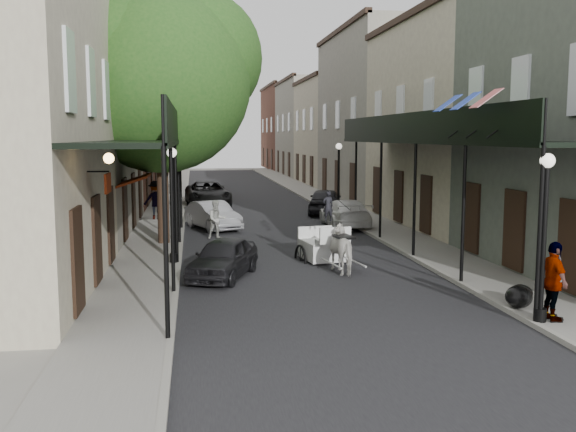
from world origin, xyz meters
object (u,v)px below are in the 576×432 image
object	(u,v)px
lamppost_right_far	(339,177)
car_right_near	(345,213)
horse	(345,249)
car_left_mid	(213,215)
car_left_far	(208,194)
car_left_near	(223,258)
tree_far	(178,108)
tree_near	(171,75)
lamppost_left	(173,203)
car_right_far	(325,201)
carriage	(319,232)
pedestrian_sidewalk_left	(156,200)
lamppost_right_near	(544,235)
pedestrian_walking	(217,219)
pedestrian_sidewalk_right	(554,282)

from	to	relation	value
lamppost_right_far	car_right_near	world-z (taller)	lamppost_right_far
horse	car_left_mid	distance (m)	10.64
car_right_near	car_left_far	bearing A→B (deg)	-57.65
lamppost_right_far	car_left_mid	world-z (taller)	lamppost_right_far
horse	car_left_near	xyz separation A→B (m)	(-3.75, -0.19, -0.13)
car_right_near	tree_far	bearing A→B (deg)	-51.76
tree_near	lamppost_left	size ratio (longest dim) A/B	2.60
tree_near	car_left_near	distance (m)	8.68
car_left_mid	car_right_far	world-z (taller)	car_right_far
lamppost_right_far	car_left_near	distance (m)	15.59
car_left_far	car_right_near	bearing A→B (deg)	-62.77
carriage	car_left_near	distance (m)	4.18
tree_far	car_right_near	bearing A→B (deg)	-52.72
pedestrian_sidewalk_left	lamppost_right_far	bearing A→B (deg)	-179.94
pedestrian_sidewalk_left	car_left_far	xyz separation A→B (m)	(2.69, 6.75, -0.33)
tree_near	car_right_far	xyz separation A→B (m)	(7.80, 8.82, -5.78)
lamppost_left	car_left_near	xyz separation A→B (m)	(1.50, -2.00, -1.45)
tree_far	car_left_mid	xyz separation A→B (m)	(1.65, -10.03, -5.21)
tree_far	car_right_far	distance (m)	10.71
tree_far	lamppost_right_far	bearing A→B (deg)	-36.51
lamppost_right_near	car_right_far	world-z (taller)	lamppost_right_near
car_left_mid	car_left_near	bearing A→B (deg)	-111.50
lamppost_left	car_right_far	bearing A→B (deg)	59.36
car_left_far	car_right_far	xyz separation A→B (m)	(6.20, -5.00, -0.03)
car_left_far	carriage	bearing A→B (deg)	-83.26
tree_near	car_right_near	distance (m)	10.40
lamppost_right_near	car_right_far	size ratio (longest dim) A/B	0.89
lamppost_right_far	carriage	distance (m)	12.08
lamppost_right_near	lamppost_right_far	distance (m)	20.00
horse	car_left_mid	size ratio (longest dim) A/B	0.45
lamppost_left	lamppost_right_near	bearing A→B (deg)	-44.29
carriage	lamppost_right_far	bearing A→B (deg)	64.71
pedestrian_walking	car_right_far	size ratio (longest dim) A/B	0.38
pedestrian_sidewalk_left	car_left_far	world-z (taller)	pedestrian_sidewalk_left
lamppost_left	tree_far	bearing A→B (deg)	90.46
tree_near	car_left_near	bearing A→B (deg)	-75.50
pedestrian_sidewalk_left	car_right_near	distance (m)	9.39
tree_far	lamppost_right_far	world-z (taller)	tree_far
lamppost_right_near	car_right_near	bearing A→B (deg)	92.14
tree_near	carriage	world-z (taller)	tree_near
pedestrian_walking	carriage	bearing A→B (deg)	-70.74
pedestrian_sidewalk_right	car_right_far	xyz separation A→B (m)	(-0.79, 21.00, -0.30)
lamppost_left	carriage	xyz separation A→B (m)	(4.89, 0.43, -1.10)
pedestrian_walking	tree_near	bearing A→B (deg)	-158.53
horse	pedestrian_sidewalk_left	world-z (taller)	pedestrian_sidewalk_left
lamppost_right_near	car_left_far	xyz separation A→B (m)	(-6.70, 26.00, -1.31)
pedestrian_sidewalk_right	pedestrian_walking	bearing A→B (deg)	29.52
pedestrian_sidewalk_left	pedestrian_sidewalk_right	bearing A→B (deg)	112.21
horse	pedestrian_walking	bearing A→B (deg)	-72.29
horse	pedestrian_walking	world-z (taller)	pedestrian_walking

